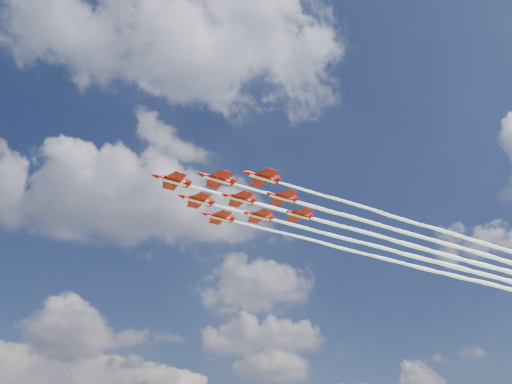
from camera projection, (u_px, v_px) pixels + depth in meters
The scene contains 9 objects.
jet_lead at pixel (373, 235), 164.91m from camera, with size 139.09×58.49×2.88m.
jet_row2_port at pixel (411, 234), 164.19m from camera, with size 139.09×58.49×2.88m.
jet_row2_starb at pixel (383, 248), 174.35m from camera, with size 139.09×58.49×2.88m.
jet_row3_port at pixel (449, 233), 163.46m from camera, with size 139.09×58.49×2.88m.
jet_row3_centre at pixel (418, 247), 173.62m from camera, with size 139.09×58.49×2.88m.
jet_row3_starb at pixel (391, 260), 183.79m from camera, with size 139.09×58.49×2.88m.
jet_row4_port at pixel (454, 246), 172.89m from camera, with size 139.09×58.49×2.88m.
jet_row4_starb at pixel (425, 259), 183.06m from camera, with size 139.09×58.49×2.88m.
jet_tail at pixel (459, 258), 182.33m from camera, with size 139.09×58.49×2.88m.
Camera 1 is at (-15.61, -123.36, 4.00)m, focal length 35.00 mm.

